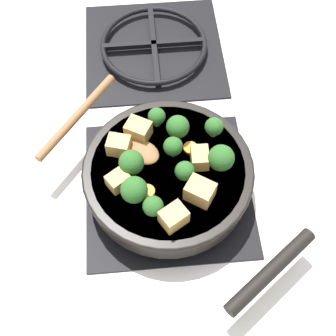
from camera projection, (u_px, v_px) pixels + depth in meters
ground_plane at (168, 189)px, 0.89m from camera, size 2.40×2.40×0.00m
front_burner_grate at (168, 186)px, 0.88m from camera, size 0.31×0.31×0.03m
rear_burner_grate at (154, 47)px, 1.06m from camera, size 0.31×0.31×0.03m
skillet_pan at (169, 175)px, 0.84m from camera, size 0.38×0.42×0.05m
wooden_spoon at (105, 132)px, 0.85m from camera, size 0.23×0.22×0.02m
tofu_cube_center_large at (138, 130)px, 0.84m from camera, size 0.05×0.05×0.03m
tofu_cube_near_handle at (200, 191)px, 0.78m from camera, size 0.06×0.06×0.04m
tofu_cube_east_chunk at (119, 145)px, 0.83m from camera, size 0.05×0.04×0.03m
tofu_cube_west_chunk at (200, 158)px, 0.82m from camera, size 0.03×0.04×0.03m
tofu_cube_back_piece at (118, 181)px, 0.79m from camera, size 0.05×0.04×0.03m
tofu_cube_front_piece at (173, 217)px, 0.76m from camera, size 0.05×0.05×0.03m
broccoli_floret_near_spoon at (185, 171)px, 0.79m from camera, size 0.03×0.03×0.04m
broccoli_floret_center_top at (173, 147)px, 0.82m from camera, size 0.03×0.03×0.04m
broccoli_floret_east_rim at (131, 165)px, 0.79m from camera, size 0.04×0.04×0.05m
broccoli_floret_west_rim at (221, 158)px, 0.80m from camera, size 0.05×0.05×0.05m
broccoli_floret_north_edge at (153, 206)px, 0.76m from camera, size 0.03×0.03×0.04m
broccoli_floret_south_cluster at (214, 127)px, 0.84m from camera, size 0.03×0.03×0.04m
broccoli_floret_mid_floret at (157, 117)px, 0.85m from camera, size 0.03×0.03×0.04m
broccoli_floret_small_inner at (178, 127)px, 0.83m from camera, size 0.04×0.04×0.05m
broccoli_floret_tall_stem at (134, 190)px, 0.77m from camera, size 0.05×0.05×0.05m
carrot_slice_orange_thin at (147, 191)px, 0.80m from camera, size 0.03×0.03×0.01m
carrot_slice_near_center at (190, 148)px, 0.84m from camera, size 0.03×0.03×0.01m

